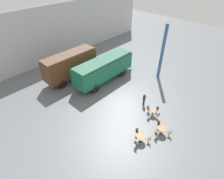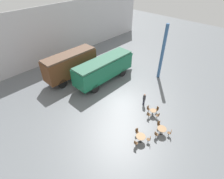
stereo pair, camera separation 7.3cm
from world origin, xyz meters
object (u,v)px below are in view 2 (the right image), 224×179
object	(u,v)px
cafe_chair_0	(170,133)
cafe_table_far	(141,137)
visitor_person	(144,99)
passenger_coach_wooden	(70,64)
cafe_table_mid	(153,112)
cafe_table_near	(162,129)
streamlined_locomotive	(108,66)

from	to	relation	value
cafe_chair_0	cafe_table_far	bearing A→B (deg)	33.80
cafe_chair_0	visitor_person	world-z (taller)	visitor_person
passenger_coach_wooden	visitor_person	world-z (taller)	passenger_coach_wooden
cafe_table_far	passenger_coach_wooden	bearing A→B (deg)	81.18
visitor_person	cafe_chair_0	bearing A→B (deg)	-114.34
cafe_chair_0	cafe_table_mid	bearing A→B (deg)	-46.30
visitor_person	cafe_table_mid	bearing A→B (deg)	-113.09
cafe_table_near	cafe_chair_0	bearing A→B (deg)	-68.82
streamlined_locomotive	visitor_person	xyz separation A→B (m)	(-1.15, -7.38, -1.24)
cafe_table_mid	visitor_person	world-z (taller)	visitor_person
passenger_coach_wooden	cafe_table_near	bearing A→B (deg)	-89.88
visitor_person	streamlined_locomotive	bearing A→B (deg)	81.14
cafe_table_mid	cafe_chair_0	world-z (taller)	cafe_chair_0
streamlined_locomotive	cafe_table_far	xyz separation A→B (m)	(-5.85, -10.32, -1.56)
passenger_coach_wooden	cafe_chair_0	world-z (taller)	passenger_coach_wooden
cafe_chair_0	cafe_table_near	bearing A→B (deg)	0.00
passenger_coach_wooden	streamlined_locomotive	world-z (taller)	passenger_coach_wooden
cafe_table_mid	passenger_coach_wooden	bearing A→B (deg)	97.34
passenger_coach_wooden	cafe_table_near	size ratio (longest dim) A/B	8.49
cafe_table_mid	cafe_table_near	bearing A→B (deg)	-128.17
streamlined_locomotive	cafe_table_far	size ratio (longest dim) A/B	12.09
cafe_table_near	visitor_person	bearing A→B (deg)	58.23
cafe_table_near	cafe_table_mid	world-z (taller)	cafe_table_near
passenger_coach_wooden	cafe_chair_0	bearing A→B (deg)	-88.80
passenger_coach_wooden	visitor_person	xyz separation A→B (m)	(2.48, -11.35, -1.52)
streamlined_locomotive	visitor_person	size ratio (longest dim) A/B	6.85
cafe_table_far	visitor_person	bearing A→B (deg)	32.09
cafe_chair_0	streamlined_locomotive	bearing A→B (deg)	-36.39
streamlined_locomotive	visitor_person	distance (m)	7.57
cafe_table_far	visitor_person	distance (m)	5.55
cafe_chair_0	visitor_person	distance (m)	5.21
passenger_coach_wooden	cafe_table_mid	size ratio (longest dim) A/B	10.83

